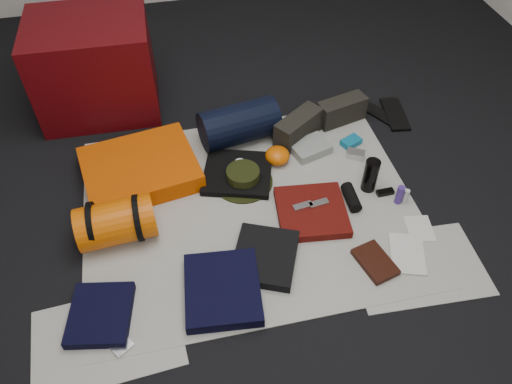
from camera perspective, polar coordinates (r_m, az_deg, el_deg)
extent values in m
cube|color=black|center=(2.46, -0.65, -1.92)|extent=(4.50, 4.50, 0.02)
cube|color=beige|center=(2.45, -0.65, -1.72)|extent=(1.60, 1.30, 0.01)
cube|color=beige|center=(2.15, -16.63, -15.64)|extent=(0.61, 0.44, 0.00)
cube|color=beige|center=(2.35, 17.91, -8.03)|extent=(0.60, 0.43, 0.00)
cube|color=#4C0509|center=(3.04, -17.95, 13.52)|extent=(0.66, 0.56, 0.54)
cube|color=#CC4802|center=(2.62, -13.09, 2.57)|extent=(0.63, 0.54, 0.10)
cylinder|color=#CC5103|center=(2.34, -15.68, -3.39)|extent=(0.36, 0.23, 0.20)
cylinder|color=black|center=(2.35, -18.11, -3.65)|extent=(0.02, 0.22, 0.22)
cylinder|color=black|center=(2.32, -13.30, -2.91)|extent=(0.02, 0.22, 0.22)
cylinder|color=black|center=(2.74, -1.94, 7.81)|extent=(0.45, 0.29, 0.22)
cylinder|color=black|center=(2.56, -1.48, 1.20)|extent=(0.40, 0.40, 0.01)
cylinder|color=black|center=(2.53, -1.49, 1.85)|extent=(0.17, 0.17, 0.08)
cube|color=black|center=(2.77, 4.85, 7.35)|extent=(0.31, 0.26, 0.15)
cube|color=black|center=(2.93, 9.76, 9.17)|extent=(0.30, 0.17, 0.14)
cube|color=black|center=(3.07, 13.99, 8.63)|extent=(0.19, 0.24, 0.01)
cube|color=black|center=(3.08, 15.59, 8.57)|extent=(0.15, 0.31, 0.02)
cube|color=black|center=(2.17, -17.34, -13.20)|extent=(0.29, 0.32, 0.04)
cube|color=black|center=(2.14, -3.85, -11.04)|extent=(0.35, 0.39, 0.06)
cube|color=black|center=(2.23, 1.04, -7.38)|extent=(0.37, 0.39, 0.05)
cube|color=black|center=(2.58, -2.12, 2.14)|extent=(0.42, 0.41, 0.03)
cube|color=#500C08|center=(2.41, 6.36, -2.25)|extent=(0.36, 0.36, 0.04)
ellipsoid|color=#CC5103|center=(2.64, 2.46, 4.18)|extent=(0.17, 0.17, 0.09)
cube|color=gray|center=(2.73, 6.20, 5.05)|extent=(0.24, 0.20, 0.05)
cylinder|color=black|center=(2.53, 12.96, 1.87)|extent=(0.08, 0.08, 0.18)
cylinder|color=black|center=(2.49, 10.83, -0.60)|extent=(0.07, 0.16, 0.06)
cube|color=silver|center=(2.74, 11.31, 4.24)|extent=(0.11, 0.09, 0.04)
cube|color=#0E668A|center=(2.81, 10.81, 5.65)|extent=(0.13, 0.11, 0.03)
cylinder|color=#40267C|center=(2.53, 16.09, -0.31)|extent=(0.05, 0.05, 0.10)
cylinder|color=#B2B7B2|center=(2.55, 16.74, -0.47)|extent=(0.03, 0.03, 0.08)
cube|color=black|center=(2.29, 13.46, -7.78)|extent=(0.17, 0.22, 0.03)
cube|color=beige|center=(2.36, 16.89, -6.78)|extent=(0.21, 0.26, 0.01)
cube|color=beige|center=(2.48, 18.18, -3.98)|extent=(0.14, 0.17, 0.01)
cube|color=black|center=(2.58, 14.54, -0.03)|extent=(0.09, 0.04, 0.02)
cube|color=silver|center=(2.10, -15.18, -16.53)|extent=(0.11, 0.11, 0.01)
cylinder|color=white|center=(2.58, -1.84, 3.21)|extent=(0.05, 0.05, 0.04)
cube|color=silver|center=(2.39, 5.37, -1.61)|extent=(0.10, 0.05, 0.01)
cube|color=silver|center=(2.41, 7.19, -1.29)|extent=(0.10, 0.05, 0.01)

